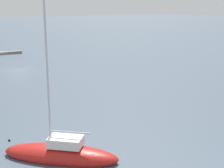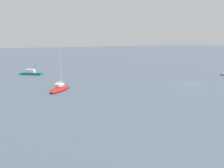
% 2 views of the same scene
% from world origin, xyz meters
% --- Properties ---
extents(ground_plane, '(500.00, 500.00, 0.00)m').
position_xyz_m(ground_plane, '(0.00, 0.00, 0.00)').
color(ground_plane, '#475666').
extents(sailboat_red_near, '(7.70, 7.34, 12.13)m').
position_xyz_m(sailboat_red_near, '(6.37, 32.92, 0.41)').
color(sailboat_red_near, red).
rests_on(sailboat_red_near, ground_plane).
extents(motorboat_teal_mid, '(5.85, 7.03, 3.97)m').
position_xyz_m(motorboat_teal_mid, '(34.75, 34.88, 0.42)').
color(motorboat_teal_mid, '#197266').
rests_on(motorboat_teal_mid, ground_plane).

